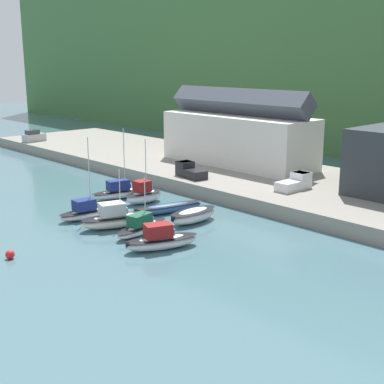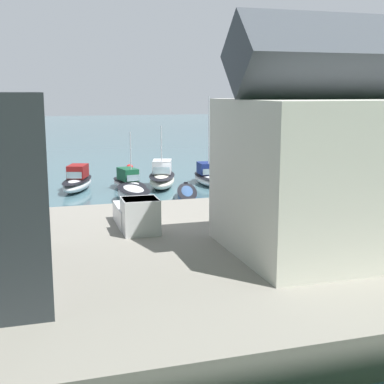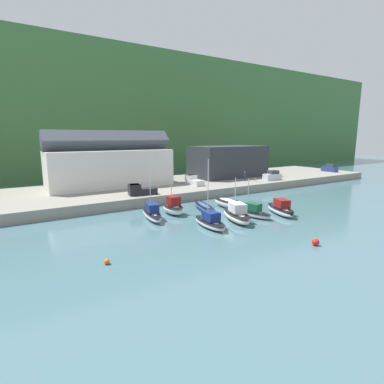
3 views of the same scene
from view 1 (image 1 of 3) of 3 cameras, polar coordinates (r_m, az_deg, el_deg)
name	(u,v)px [view 1 (image 1 of 3)]	position (r m, az deg, el deg)	size (l,w,h in m)	color
ground_plane	(126,221)	(56.77, -7.07, -3.11)	(320.00, 320.00, 0.00)	#476B75
quay_promenade	(266,180)	(72.20, 7.92, 1.23)	(116.29, 22.37, 1.65)	gray
harbor_clubhouse	(238,136)	(77.99, 4.92, 6.02)	(24.04, 8.14, 11.00)	silver
moored_boat_0	(120,192)	(65.99, -7.64, 0.05)	(3.33, 7.82, 8.56)	white
moored_boat_1	(144,195)	(63.39, -5.18, -0.29)	(2.33, 4.91, 7.60)	white
moored_boat_2	(168,208)	(59.26, -2.55, -1.71)	(3.72, 8.51, 1.05)	#33568E
moored_boat_3	(193,215)	(55.71, 0.11, -2.50)	(2.63, 6.19, 1.46)	white
moored_boat_4	(87,211)	(58.21, -11.19, -2.05)	(2.54, 6.49, 8.70)	silver
moored_boat_5	(115,218)	(54.54, -8.20, -2.81)	(4.41, 7.52, 5.98)	white
moored_boat_6	(142,226)	(52.42, -5.39, -3.68)	(3.20, 7.12, 5.52)	white
moored_boat_7	(161,240)	(48.10, -3.33, -5.12)	(4.36, 7.18, 2.37)	silver
parked_car_2	(34,137)	(104.65, -16.52, 5.69)	(2.33, 4.40, 2.16)	#B7B7BC
pickup_truck_0	(296,182)	(64.22, 11.01, 1.02)	(2.08, 4.77, 1.90)	silver
pickup_truck_1	(189,171)	(69.77, -0.29, 2.30)	(4.95, 2.60, 1.90)	black
mooring_buoy_1	(10,254)	(48.44, -18.85, -6.32)	(0.78, 0.78, 0.78)	red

